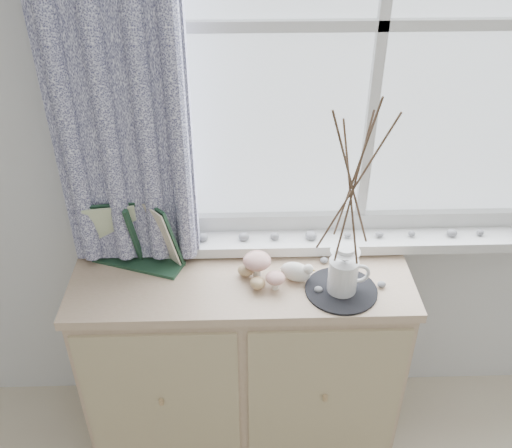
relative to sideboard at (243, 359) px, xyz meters
name	(u,v)px	position (x,y,z in m)	size (l,w,h in m)	color
sideboard	(243,359)	(0.00, 0.00, 0.00)	(1.20, 0.45, 0.85)	tan
botanical_book	(133,238)	(-0.37, 0.05, 0.56)	(0.38, 0.13, 0.26)	#1B3A27
toadstool_cluster	(262,266)	(0.07, -0.02, 0.48)	(0.14, 0.15, 0.09)	white
wooden_eggs	(252,276)	(0.04, -0.04, 0.45)	(0.09, 0.11, 0.06)	tan
songbird_figurine	(296,271)	(0.19, -0.03, 0.46)	(0.15, 0.07, 0.08)	silver
crocheted_doily	(341,290)	(0.34, -0.09, 0.43)	(0.25, 0.25, 0.01)	black
twig_pitcher	(353,182)	(0.34, -0.09, 0.85)	(0.28, 0.28, 0.75)	silver
sideboard_pebbles	(328,272)	(0.31, 0.00, 0.43)	(0.33, 0.23, 0.02)	gray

